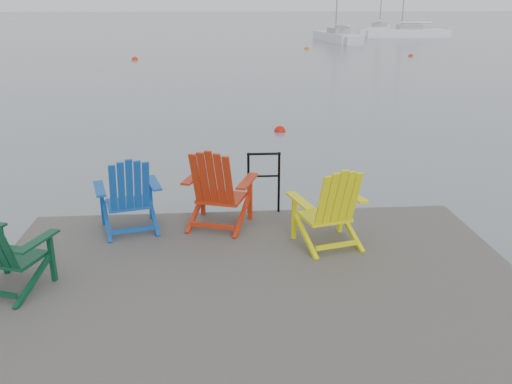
{
  "coord_description": "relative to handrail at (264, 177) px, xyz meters",
  "views": [
    {
      "loc": [
        -0.43,
        -4.91,
        3.41
      ],
      "look_at": [
        0.13,
        2.34,
        0.85
      ],
      "focal_mm": 38.0,
      "sensor_mm": 36.0,
      "label": 1
    }
  ],
  "objects": [
    {
      "name": "ground",
      "position": [
        -0.25,
        -2.45,
        -1.04
      ],
      "size": [
        400.0,
        400.0,
        0.0
      ],
      "primitive_type": "plane",
      "color": "slate",
      "rests_on": "ground"
    },
    {
      "name": "dock",
      "position": [
        -0.25,
        -2.45,
        -0.69
      ],
      "size": [
        6.0,
        5.0,
        1.4
      ],
      "color": "#312F2B",
      "rests_on": "ground"
    },
    {
      "name": "handrail",
      "position": [
        0.0,
        0.0,
        0.0
      ],
      "size": [
        0.48,
        0.04,
        0.9
      ],
      "color": "black",
      "rests_on": "dock"
    },
    {
      "name": "chair_green",
      "position": [
        -2.9,
        -2.08,
        -0.04
      ],
      "size": [
        0.95,
        0.91,
        1.0
      ],
      "rotation": [
        0.0,
        0.0,
        -0.35
      ],
      "color": "#0A3A22",
      "rests_on": "dock"
    },
    {
      "name": "chair_blue",
      "position": [
        -1.84,
        -0.55,
        -0.01
      ],
      "size": [
        0.97,
        0.92,
        1.05
      ],
      "rotation": [
        0.0,
        0.0,
        0.26
      ],
      "color": "#1048A7",
      "rests_on": "dock"
    },
    {
      "name": "chair_red",
      "position": [
        -0.66,
        -0.49,
        0.02
      ],
      "size": [
        1.06,
        1.01,
        1.12
      ],
      "rotation": [
        0.0,
        0.0,
        -0.33
      ],
      "color": "#B3280D",
      "rests_on": "dock"
    },
    {
      "name": "chair_yellow",
      "position": [
        0.71,
        -1.21,
        -0.01
      ],
      "size": [
        0.97,
        0.92,
        1.05
      ],
      "rotation": [
        0.0,
        0.0,
        0.25
      ],
      "color": "yellow",
      "rests_on": "dock"
    },
    {
      "name": "sailboat_near",
      "position": [
        10.29,
        41.73,
        -0.69
      ],
      "size": [
        3.0,
        7.81,
        10.61
      ],
      "rotation": [
        0.0,
        0.0,
        0.14
      ],
      "color": "silver",
      "rests_on": "ground"
    },
    {
      "name": "sailboat_mid",
      "position": [
        17.99,
        54.82,
        -0.69
      ],
      "size": [
        5.05,
        9.31,
        12.38
      ],
      "rotation": [
        0.0,
        0.0,
        -0.32
      ],
      "color": "white",
      "rests_on": "ground"
    },
    {
      "name": "sailboat_far",
      "position": [
        18.64,
        47.93,
        -0.69
      ],
      "size": [
        7.97,
        2.53,
        10.93
      ],
      "rotation": [
        0.0,
        0.0,
        1.51
      ],
      "color": "white",
      "rests_on": "ground"
    },
    {
      "name": "buoy_a",
      "position": [
        1.12,
        7.3,
        -1.04
      ],
      "size": [
        0.32,
        0.32,
        0.32
      ],
      "primitive_type": "sphere",
      "color": "red",
      "rests_on": "ground"
    },
    {
      "name": "buoy_b",
      "position": [
        -5.54,
        27.46,
        -1.04
      ],
      "size": [
        0.4,
        0.4,
        0.4
      ],
      "primitive_type": "sphere",
      "color": "red",
      "rests_on": "ground"
    },
    {
      "name": "buoy_c",
      "position": [
        12.3,
        28.34,
        -1.04
      ],
      "size": [
        0.33,
        0.33,
        0.33
      ],
      "primitive_type": "sphere",
      "color": "red",
      "rests_on": "ground"
    },
    {
      "name": "buoy_d",
      "position": [
        6.4,
        34.55,
        -1.04
      ],
      "size": [
        0.38,
        0.38,
        0.38
      ],
      "primitive_type": "sphere",
      "color": "#F85D0E",
      "rests_on": "ground"
    }
  ]
}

